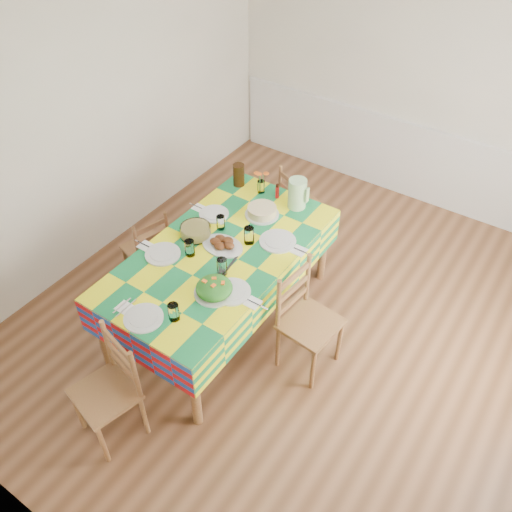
# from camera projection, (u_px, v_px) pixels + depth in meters

# --- Properties ---
(room) EXTENTS (4.58, 5.08, 2.78)m
(room) POSITION_uv_depth(u_px,v_px,m) (304.00, 205.00, 4.11)
(room) COLOR brown
(room) RESTS_ON ground
(wainscot) EXTENTS (4.41, 0.06, 0.92)m
(wainscot) POSITION_uv_depth(u_px,v_px,m) (409.00, 158.00, 6.22)
(wainscot) COLOR white
(wainscot) RESTS_ON room
(dining_table) EXTENTS (1.15, 2.14, 0.83)m
(dining_table) POSITION_uv_depth(u_px,v_px,m) (220.00, 259.00, 4.56)
(dining_table) COLOR brown
(dining_table) RESTS_ON room
(setting_near_head) EXTENTS (0.48, 0.32, 0.14)m
(setting_near_head) POSITION_uv_depth(u_px,v_px,m) (154.00, 315.00, 3.93)
(setting_near_head) COLOR silver
(setting_near_head) RESTS_ON dining_table
(setting_left_near) EXTENTS (0.54, 0.32, 0.14)m
(setting_left_near) POSITION_uv_depth(u_px,v_px,m) (172.00, 251.00, 4.45)
(setting_left_near) COLOR silver
(setting_left_near) RESTS_ON dining_table
(setting_left_far) EXTENTS (0.49, 0.29, 0.13)m
(setting_left_far) POSITION_uv_depth(u_px,v_px,m) (216.00, 217.00, 4.80)
(setting_left_far) COLOR silver
(setting_left_far) RESTS_ON dining_table
(setting_right_near) EXTENTS (0.56, 0.32, 0.14)m
(setting_right_near) POSITION_uv_depth(u_px,v_px,m) (229.00, 283.00, 4.18)
(setting_right_near) COLOR silver
(setting_right_near) RESTS_ON dining_table
(setting_right_far) EXTENTS (0.59, 0.34, 0.15)m
(setting_right_far) POSITION_uv_depth(u_px,v_px,m) (268.00, 239.00, 4.56)
(setting_right_far) COLOR silver
(setting_right_far) RESTS_ON dining_table
(meat_platter) EXTENTS (0.37, 0.27, 0.07)m
(meat_platter) POSITION_uv_depth(u_px,v_px,m) (222.00, 244.00, 4.52)
(meat_platter) COLOR silver
(meat_platter) RESTS_ON dining_table
(salad_platter) EXTENTS (0.31, 0.31, 0.13)m
(salad_platter) POSITION_uv_depth(u_px,v_px,m) (214.00, 288.00, 4.10)
(salad_platter) COLOR silver
(salad_platter) RESTS_ON dining_table
(pasta_bowl) EXTENTS (0.26, 0.26, 0.10)m
(pasta_bowl) POSITION_uv_depth(u_px,v_px,m) (196.00, 231.00, 4.62)
(pasta_bowl) COLOR white
(pasta_bowl) RESTS_ON dining_table
(cake) EXTENTS (0.31, 0.31, 0.09)m
(cake) POSITION_uv_depth(u_px,v_px,m) (262.00, 211.00, 4.84)
(cake) COLOR silver
(cake) RESTS_ON dining_table
(serving_utensils) EXTENTS (0.14, 0.32, 0.01)m
(serving_utensils) POSITION_uv_depth(u_px,v_px,m) (227.00, 264.00, 4.37)
(serving_utensils) COLOR black
(serving_utensils) RESTS_ON dining_table
(flower_vase) EXTENTS (0.15, 0.12, 0.23)m
(flower_vase) POSITION_uv_depth(u_px,v_px,m) (261.00, 183.00, 5.06)
(flower_vase) COLOR white
(flower_vase) RESTS_ON dining_table
(hot_sauce) EXTENTS (0.04, 0.04, 0.15)m
(hot_sauce) POSITION_uv_depth(u_px,v_px,m) (277.00, 191.00, 5.01)
(hot_sauce) COLOR red
(hot_sauce) RESTS_ON dining_table
(green_pitcher) EXTENTS (0.17, 0.17, 0.28)m
(green_pitcher) POSITION_uv_depth(u_px,v_px,m) (297.00, 194.00, 4.86)
(green_pitcher) COLOR #AADD9C
(green_pitcher) RESTS_ON dining_table
(tea_pitcher) EXTENTS (0.11, 0.11, 0.22)m
(tea_pitcher) POSITION_uv_depth(u_px,v_px,m) (239.00, 175.00, 5.15)
(tea_pitcher) COLOR black
(tea_pitcher) RESTS_ON dining_table
(name_card) EXTENTS (0.08, 0.02, 0.02)m
(name_card) POSITION_uv_depth(u_px,v_px,m) (136.00, 329.00, 3.86)
(name_card) COLOR silver
(name_card) RESTS_ON dining_table
(chair_near) EXTENTS (0.51, 0.50, 0.97)m
(chair_near) POSITION_uv_depth(u_px,v_px,m) (110.00, 390.00, 3.90)
(chair_near) COLOR brown
(chair_near) RESTS_ON room
(chair_far) EXTENTS (0.51, 0.50, 0.90)m
(chair_far) POSITION_uv_depth(u_px,v_px,m) (299.00, 207.00, 5.60)
(chair_far) COLOR brown
(chair_far) RESTS_ON room
(chair_left) EXTENTS (0.45, 0.47, 0.86)m
(chair_left) POSITION_uv_depth(u_px,v_px,m) (148.00, 250.00, 5.13)
(chair_left) COLOR brown
(chair_left) RESTS_ON room
(chair_right) EXTENTS (0.46, 0.48, 1.00)m
(chair_right) POSITION_uv_depth(u_px,v_px,m) (306.00, 321.00, 4.37)
(chair_right) COLOR brown
(chair_right) RESTS_ON room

